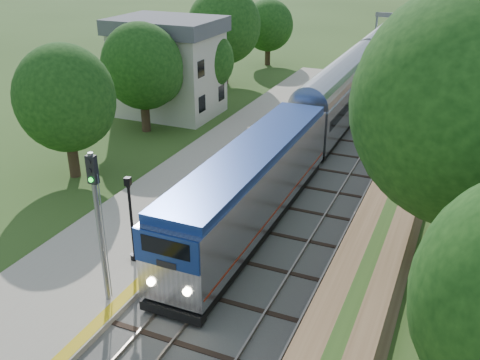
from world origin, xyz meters
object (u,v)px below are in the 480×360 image
at_px(train, 383,54).
at_px(signal_platform, 98,213).
at_px(signal_gantry, 413,27).
at_px(lamppost_far, 132,224).
at_px(station_building, 168,66).
at_px(signal_farside, 396,140).

bearing_deg(train, signal_platform, -93.58).
bearing_deg(signal_gantry, signal_platform, -96.25).
distance_m(train, lamppost_far, 43.61).
xyz_separation_m(station_building, train, (14.00, 22.34, -1.93)).
relative_size(station_building, train, 0.09).
bearing_deg(signal_farside, lamppost_far, -132.90).
relative_size(station_building, signal_farside, 1.32).
bearing_deg(signal_farside, signal_gantry, 95.98).
bearing_deg(lamppost_far, signal_gantry, 82.56).
bearing_deg(signal_gantry, lamppost_far, -97.44).
relative_size(station_building, signal_gantry, 1.02).
xyz_separation_m(signal_platform, signal_farside, (9.10, 13.43, -0.24)).
bearing_deg(station_building, train, 57.93).
bearing_deg(train, station_building, -122.07).
relative_size(signal_gantry, lamppost_far, 2.03).
xyz_separation_m(station_building, signal_gantry, (16.47, 24.99, 0.73)).
bearing_deg(signal_farside, signal_platform, -124.12).
bearing_deg(signal_farside, station_building, 152.24).
distance_m(lamppost_far, signal_farside, 14.45).
relative_size(signal_gantry, signal_farside, 1.29).
bearing_deg(lamppost_far, signal_platform, -77.52).
height_order(station_building, signal_farside, station_building).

